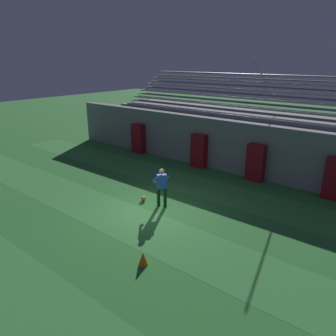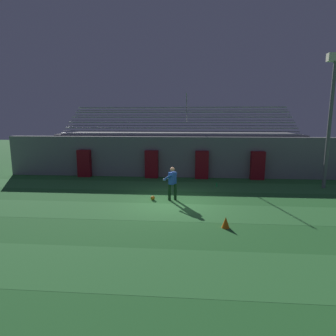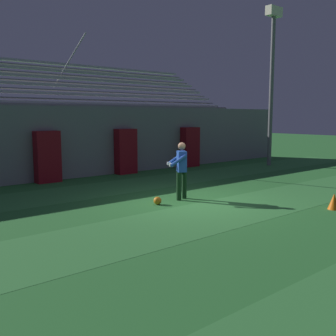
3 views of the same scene
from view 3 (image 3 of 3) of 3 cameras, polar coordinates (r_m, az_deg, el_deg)
name	(u,v)px [view 3 (image 3 of 3)]	position (r m, az deg, el deg)	size (l,w,h in m)	color
ground_plane	(194,203)	(11.08, 3.80, -5.09)	(80.00, 80.00, 0.00)	#2D7533
turf_stripe_mid	(227,211)	(10.25, 8.62, -6.19)	(28.00, 2.38, 0.01)	#38843D
turf_stripe_far	(124,186)	(13.79, -6.38, -2.59)	(28.00, 2.38, 0.01)	#38843D
back_wall	(82,142)	(16.17, -12.32, 3.76)	(24.00, 0.60, 2.80)	gray
padding_pillar_gate_left	(47,157)	(14.98, -17.09, 1.56)	(0.90, 0.44, 1.89)	maroon
padding_pillar_gate_right	(126,151)	(16.61, -6.15, 2.41)	(0.90, 0.44, 1.89)	maroon
padding_pillar_far_right	(190,147)	(18.91, 3.22, 3.06)	(0.90, 0.44, 1.89)	maroon
bleacher_stand	(54,136)	(18.59, -16.21, 4.45)	(18.00, 4.75, 5.83)	gray
floodlight_pole	(272,66)	(20.11, 14.88, 14.13)	(0.90, 0.36, 7.54)	slate
goalkeeper	(181,167)	(11.38, 1.91, 0.15)	(0.71, 0.74, 1.67)	#143319
soccer_ball	(157,201)	(10.84, -1.54, -4.76)	(0.22, 0.22, 0.22)	orange
traffic_cone	(334,201)	(11.15, 22.93, -4.50)	(0.30, 0.30, 0.42)	orange
water_bottle	(177,175)	(15.32, 1.36, -1.08)	(0.07, 0.07, 0.24)	green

